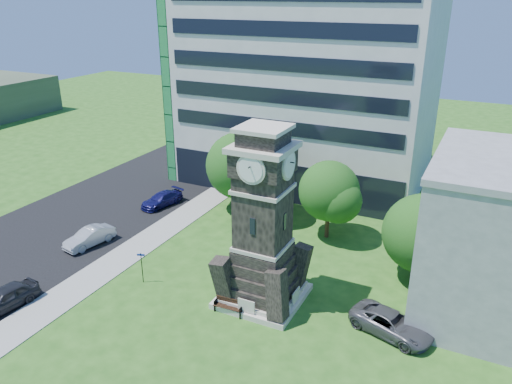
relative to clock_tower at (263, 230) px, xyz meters
The scene contains 15 objects.
ground 6.39m from the clock_tower, 146.32° to the right, with size 160.00×160.00×0.00m, color #245317.
sidewalk 13.88m from the clock_tower, 166.50° to the left, with size 3.00×70.00×0.06m, color gray.
street 21.86m from the clock_tower, behind, with size 14.00×80.00×0.02m, color black.
clock_tower is the anchor object (origin of this frame).
office_tall 26.21m from the clock_tower, 104.57° to the left, with size 26.20×15.11×28.60m.
car_street_south 17.83m from the clock_tower, 150.19° to the right, with size 1.81×4.51×1.54m, color #222328.
car_street_mid 16.97m from the clock_tower, behind, with size 1.52×4.37×1.44m, color #A0A2A7.
car_street_north 19.41m from the clock_tower, 147.33° to the left, with size 1.85×4.54×1.32m, color #12114E.
car_east_lot 9.90m from the clock_tower, ahead, with size 2.39×5.18×1.44m, color #4E4E54.
park_bench 5.49m from the clock_tower, 117.31° to the right, with size 2.02×0.54×1.04m.
street_sign 9.70m from the clock_tower, 167.33° to the right, with size 0.58×0.06×2.40m.
tree_nw 15.44m from the clock_tower, 123.42° to the left, with size 6.98×6.34×7.63m.
tree_nc 13.59m from the clock_tower, 116.07° to the left, with size 6.37×5.79×7.58m.
tree_ne 11.01m from the clock_tower, 84.67° to the left, with size 5.62×5.11×6.83m.
tree_east 11.71m from the clock_tower, 37.38° to the left, with size 6.23×5.66×6.70m.
Camera 1 is at (15.49, -24.45, 19.74)m, focal length 35.00 mm.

